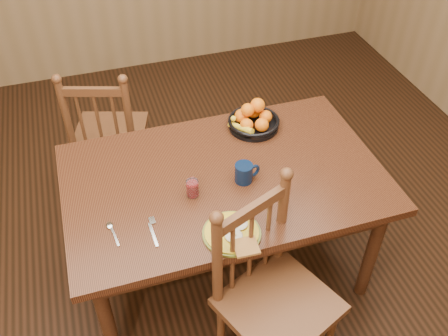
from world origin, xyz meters
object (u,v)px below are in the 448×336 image
object	(u,v)px
chair_near	(272,296)
fruit_bowl	(253,120)
chair_far	(109,135)
breakfast_plate	(233,233)
coffee_mug	(245,173)
dining_table	(224,187)

from	to	relation	value
chair_near	fruit_bowl	distance (m)	0.99
chair_far	chair_near	size ratio (longest dim) A/B	0.95
chair_far	fruit_bowl	xyz separation A→B (m)	(0.78, -0.54, 0.32)
breakfast_plate	fruit_bowl	world-z (taller)	fruit_bowl
chair_near	breakfast_plate	world-z (taller)	chair_near
chair_far	coffee_mug	bearing A→B (deg)	140.08
dining_table	coffee_mug	world-z (taller)	coffee_mug
dining_table	breakfast_plate	xyz separation A→B (m)	(-0.08, -0.39, 0.10)
chair_far	chair_near	world-z (taller)	chair_near
coffee_mug	dining_table	bearing A→B (deg)	143.50
dining_table	chair_far	xyz separation A→B (m)	(-0.50, 0.87, -0.19)
chair_near	coffee_mug	bearing A→B (deg)	62.77
coffee_mug	fruit_bowl	world-z (taller)	fruit_bowl
coffee_mug	chair_near	bearing A→B (deg)	-94.53
dining_table	fruit_bowl	size ratio (longest dim) A/B	5.52
coffee_mug	fruit_bowl	bearing A→B (deg)	64.48
chair_far	fruit_bowl	size ratio (longest dim) A/B	3.40
chair_far	chair_near	bearing A→B (deg)	128.46
dining_table	chair_near	xyz separation A→B (m)	(0.04, -0.59, -0.16)
chair_far	fruit_bowl	bearing A→B (deg)	163.35
dining_table	chair_far	distance (m)	1.02
chair_near	breakfast_plate	distance (m)	0.35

